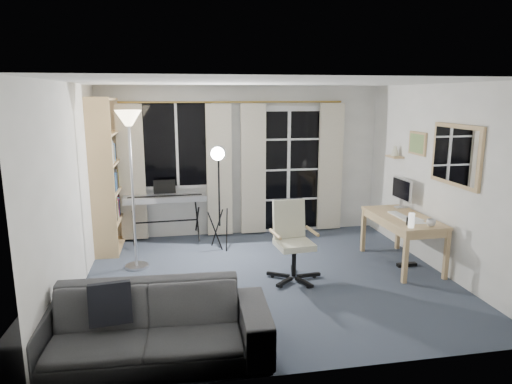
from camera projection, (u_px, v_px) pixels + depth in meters
floor at (268, 279)px, 5.73m from camera, size 4.50×4.00×0.02m
window at (177, 144)px, 7.13m from camera, size 1.20×0.08×1.40m
french_door at (288, 171)px, 7.54m from camera, size 1.32×0.09×2.11m
curtains at (236, 169)px, 7.28m from camera, size 3.60×0.07×2.13m
bookshelf at (103, 179)px, 6.66m from camera, size 0.37×1.04×2.23m
torchiere_lamp at (130, 143)px, 5.75m from camera, size 0.39×0.39×2.07m
keyboard_piano at (165, 199)px, 6.99m from camera, size 1.26×0.64×0.91m
studio_light at (218, 165)px, 6.52m from camera, size 0.32×0.33×1.59m
office_chair at (291, 233)px, 5.67m from camera, size 0.67×0.68×0.98m
desk at (403, 222)px, 6.10m from camera, size 0.66×1.27×0.67m
monitor at (402, 190)px, 6.50m from camera, size 0.16×0.49×0.42m
desk_clutter at (407, 232)px, 5.89m from camera, size 0.39×0.77×0.85m
mug at (431, 222)px, 5.61m from camera, size 0.11×0.09×0.11m
wall_mirror at (456, 155)px, 5.46m from camera, size 0.04×0.94×0.74m
framed_print at (417, 143)px, 6.32m from camera, size 0.03×0.42×0.32m
wall_shelf at (395, 153)px, 6.83m from camera, size 0.16×0.30×0.18m
sofa at (145, 314)px, 3.90m from camera, size 2.16×0.72×0.83m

